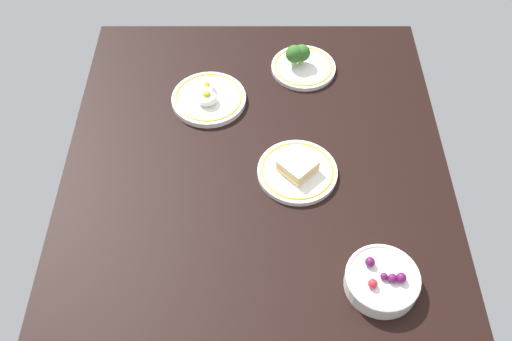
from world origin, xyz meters
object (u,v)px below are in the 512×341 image
Objects in this scene: plate_sandwich at (297,170)px; bowl_berries at (382,280)px; plate_eggs at (209,98)px; plate_broccoli at (302,63)px.

bowl_berries is (28.66, 15.57, 0.97)cm from plate_sandwich.
plate_sandwich is at bearing -151.48° from bowl_berries.
plate_broccoli is at bearing 116.95° from plate_eggs.
plate_broccoli reaches higher than plate_eggs.
plate_sandwich is at bearing 42.73° from plate_eggs.
plate_broccoli is 0.91× the size of plate_eggs.
plate_broccoli is (-36.25, 2.75, 0.69)cm from plate_sandwich.
plate_eggs is at bearing -144.41° from bowl_berries.
plate_broccoli is 27.67cm from plate_eggs.
plate_sandwich is 36.36cm from plate_broccoli.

